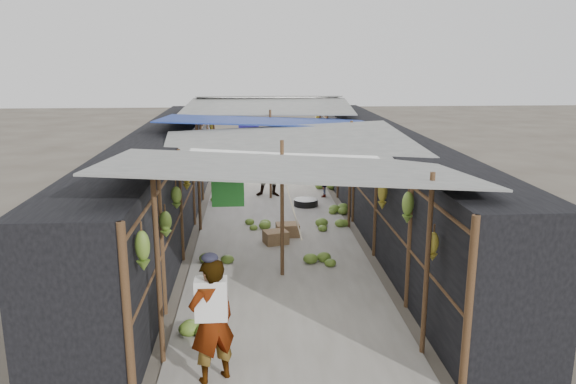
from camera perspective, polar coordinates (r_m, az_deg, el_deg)
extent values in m
plane|color=#6B6356|center=(8.12, 0.67, -16.45)|extent=(80.00, 80.00, 0.00)
cube|color=#9E998E|center=(14.11, -1.39, -3.11)|extent=(3.60, 16.00, 0.02)
cube|color=black|center=(13.98, -12.54, 1.23)|extent=(1.40, 15.00, 2.30)
cube|color=black|center=(14.19, 9.54, 1.55)|extent=(1.40, 15.00, 2.30)
cube|color=#926D4A|center=(12.50, -1.26, -4.65)|extent=(0.60, 0.53, 0.30)
cube|color=#926D4A|center=(13.01, -0.04, -3.89)|extent=(0.55, 0.45, 0.31)
cube|color=#926D4A|center=(19.75, -2.56, 2.14)|extent=(0.52, 0.45, 0.30)
cylinder|color=black|center=(15.64, 1.83, -1.10)|extent=(0.67, 0.67, 0.20)
imported|color=white|center=(7.28, -7.74, -12.87)|extent=(0.73, 0.65, 1.67)
imported|color=navy|center=(16.58, -1.75, 2.66)|extent=(0.97, 0.80, 1.84)
imported|color=#514C46|center=(16.55, 3.59, 1.13)|extent=(0.39, 0.66, 1.00)
cylinder|color=brown|center=(7.63, -13.04, -8.00)|extent=(0.07, 0.07, 2.60)
cylinder|color=brown|center=(7.89, 13.95, -7.33)|extent=(0.07, 0.07, 2.60)
cylinder|color=brown|center=(10.39, -0.60, -1.83)|extent=(0.07, 0.07, 2.60)
cylinder|color=brown|center=(13.35, -9.07, 1.47)|extent=(0.07, 0.07, 2.60)
cylinder|color=brown|center=(13.50, 6.33, 1.69)|extent=(0.07, 0.07, 2.60)
cylinder|color=brown|center=(16.25, -1.80, 3.79)|extent=(0.07, 0.07, 2.60)
cylinder|color=brown|center=(19.24, -7.51, 5.21)|extent=(0.07, 0.07, 2.60)
cylinder|color=brown|center=(19.35, 3.24, 5.35)|extent=(0.07, 0.07, 2.60)
cube|color=gray|center=(8.17, 0.17, 2.57)|extent=(5.21, 3.19, 0.52)
cube|color=gray|center=(11.36, 0.05, 4.91)|extent=(5.23, 3.73, 0.50)
cube|color=navy|center=(14.60, -2.01, 7.24)|extent=(5.40, 3.60, 0.41)
cube|color=gray|center=(17.88, -2.04, 8.72)|extent=(5.37, 3.66, 0.27)
cube|color=gray|center=(20.26, -1.97, 9.58)|extent=(5.00, 1.99, 0.24)
cylinder|color=brown|center=(13.73, -9.84, 4.96)|extent=(0.06, 15.00, 0.06)
cylinder|color=brown|center=(13.89, 6.87, 5.16)|extent=(0.06, 15.00, 0.06)
cylinder|color=gray|center=(13.67, -1.44, 5.11)|extent=(0.02, 15.00, 0.02)
cube|color=#1A38A9|center=(12.72, 0.90, 2.99)|extent=(0.55, 0.03, 0.65)
cube|color=navy|center=(18.07, -4.01, 6.20)|extent=(0.65, 0.03, 0.60)
cube|color=red|center=(12.90, 2.04, 3.25)|extent=(0.50, 0.03, 0.60)
cube|color=#2A7F2D|center=(10.40, -6.14, 0.38)|extent=(0.60, 0.03, 0.70)
cube|color=white|center=(16.69, 0.97, 5.70)|extent=(0.60, 0.03, 0.55)
cube|color=#221BB4|center=(13.46, -1.54, 3.69)|extent=(0.70, 0.03, 0.60)
ellipsoid|color=#5B7D28|center=(7.01, -14.55, -5.81)|extent=(0.18, 0.15, 0.52)
ellipsoid|color=#5B7D28|center=(8.78, -12.34, -3.24)|extent=(0.19, 0.16, 0.42)
ellipsoid|color=#5B7D28|center=(10.02, -11.28, -0.58)|extent=(0.19, 0.16, 0.41)
ellipsoid|color=#A19029|center=(11.60, -10.28, 1.46)|extent=(0.18, 0.16, 0.54)
ellipsoid|color=#5B7D28|center=(12.76, -9.71, 2.99)|extent=(0.16, 0.13, 0.38)
ellipsoid|color=#5B7D28|center=(14.85, -8.90, 4.53)|extent=(0.16, 0.14, 0.42)
ellipsoid|color=#A19029|center=(15.65, -8.63, 3.93)|extent=(0.14, 0.12, 0.54)
ellipsoid|color=#5B7D28|center=(17.48, -8.14, 5.12)|extent=(0.17, 0.15, 0.50)
ellipsoid|color=#A19029|center=(19.37, -7.75, 6.51)|extent=(0.16, 0.14, 0.45)
ellipsoid|color=#A19029|center=(20.55, -7.54, 7.12)|extent=(0.15, 0.12, 0.36)
ellipsoid|color=#A19029|center=(7.86, 14.53, -5.39)|extent=(0.15, 0.12, 0.42)
ellipsoid|color=#5B7D28|center=(8.98, 12.07, -1.56)|extent=(0.19, 0.16, 0.52)
ellipsoid|color=#A19029|center=(10.60, 9.59, -0.26)|extent=(0.18, 0.16, 0.58)
ellipsoid|color=#5B7D28|center=(12.09, 7.90, 2.75)|extent=(0.18, 0.15, 0.43)
ellipsoid|color=#5B7D28|center=(13.02, 7.05, 2.67)|extent=(0.15, 0.13, 0.56)
ellipsoid|color=#5B7D28|center=(14.56, 5.90, 3.87)|extent=(0.15, 0.13, 0.46)
ellipsoid|color=#A19029|center=(16.50, 4.75, 4.58)|extent=(0.16, 0.13, 0.55)
ellipsoid|color=#A19029|center=(17.36, 4.32, 5.81)|extent=(0.18, 0.16, 0.42)
ellipsoid|color=#5B7D28|center=(18.86, 3.67, 6.54)|extent=(0.18, 0.15, 0.40)
ellipsoid|color=#A19029|center=(20.52, 3.06, 7.30)|extent=(0.19, 0.16, 0.44)
ellipsoid|color=#5B7D28|center=(17.73, 3.55, 0.82)|extent=(0.61, 0.52, 0.30)
ellipsoid|color=#5B7D28|center=(11.41, 3.17, -6.58)|extent=(0.53, 0.45, 0.26)
ellipsoid|color=#5B7D28|center=(16.31, -6.95, -0.50)|extent=(0.49, 0.41, 0.24)
ellipsoid|color=#5B7D28|center=(13.70, -3.41, -3.10)|extent=(0.54, 0.46, 0.27)
ellipsoid|color=#5B7D28|center=(11.29, -7.14, -6.90)|extent=(0.53, 0.45, 0.27)
ellipsoid|color=#5B7D28|center=(8.77, -9.30, -12.98)|extent=(0.67, 0.57, 0.33)
ellipsoid|color=#5B7D28|center=(13.64, 4.83, -3.02)|extent=(0.71, 0.60, 0.35)
ellipsoid|color=#5B7D28|center=(15.11, 4.73, -1.50)|extent=(0.58, 0.49, 0.29)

